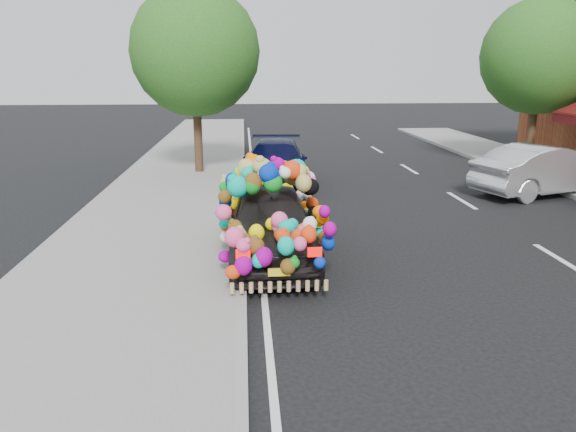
{
  "coord_description": "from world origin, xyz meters",
  "views": [
    {
      "loc": [
        -2.26,
        -9.45,
        3.45
      ],
      "look_at": [
        -1.5,
        0.3,
        0.89
      ],
      "focal_mm": 35.0,
      "sensor_mm": 36.0,
      "label": 1
    }
  ],
  "objects": [
    {
      "name": "ground",
      "position": [
        0.0,
        0.0,
        0.0
      ],
      "size": [
        100.0,
        100.0,
        0.0
      ],
      "primitive_type": "plane",
      "color": "black",
      "rests_on": "ground"
    },
    {
      "name": "sidewalk",
      "position": [
        -4.3,
        0.0,
        0.06
      ],
      "size": [
        4.0,
        60.0,
        0.12
      ],
      "primitive_type": "cube",
      "color": "gray",
      "rests_on": "ground"
    },
    {
      "name": "kerb",
      "position": [
        -2.35,
        0.0,
        0.07
      ],
      "size": [
        0.15,
        60.0,
        0.13
      ],
      "primitive_type": "cube",
      "color": "gray",
      "rests_on": "ground"
    },
    {
      "name": "lane_markings",
      "position": [
        3.6,
        0.0,
        0.01
      ],
      "size": [
        6.0,
        50.0,
        0.01
      ],
      "primitive_type": null,
      "color": "silver",
      "rests_on": "ground"
    },
    {
      "name": "tree_near_sidewalk",
      "position": [
        -3.8,
        9.5,
        4.02
      ],
      "size": [
        4.2,
        4.2,
        6.13
      ],
      "color": "#332114",
      "rests_on": "ground"
    },
    {
      "name": "tree_far_b",
      "position": [
        8.0,
        10.0,
        3.89
      ],
      "size": [
        4.0,
        4.0,
        5.9
      ],
      "color": "#332114",
      "rests_on": "ground"
    },
    {
      "name": "plush_art_car",
      "position": [
        -1.8,
        0.54,
        1.01
      ],
      "size": [
        2.0,
        4.18,
        2.0
      ],
      "rotation": [
        0.0,
        0.0,
        0.01
      ],
      "color": "black",
      "rests_on": "ground"
    },
    {
      "name": "navy_sedan",
      "position": [
        -1.34,
        7.42,
        0.68
      ],
      "size": [
        2.22,
        4.8,
        1.36
      ],
      "primitive_type": "imported",
      "rotation": [
        0.0,
        0.0,
        -0.07
      ],
      "color": "black",
      "rests_on": "ground"
    },
    {
      "name": "silver_hatchback",
      "position": [
        6.18,
        5.57,
        0.71
      ],
      "size": [
        4.56,
        2.84,
        1.42
      ],
      "primitive_type": "imported",
      "rotation": [
        0.0,
        0.0,
        1.91
      ],
      "color": "#ADAFB4",
      "rests_on": "ground"
    }
  ]
}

